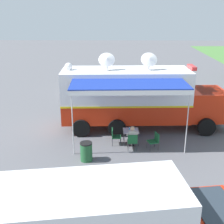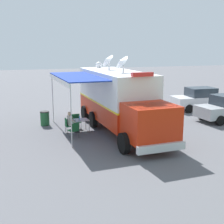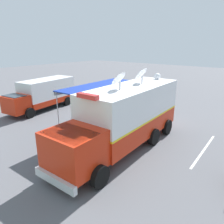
{
  "view_description": "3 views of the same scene",
  "coord_description": "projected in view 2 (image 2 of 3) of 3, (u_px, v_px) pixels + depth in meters",
  "views": [
    {
      "loc": [
        16.51,
        -0.5,
        6.79
      ],
      "look_at": [
        0.32,
        -0.78,
        1.09
      ],
      "focal_mm": 47.75,
      "sensor_mm": 36.0,
      "label": 1
    },
    {
      "loc": [
        5.79,
        17.23,
        4.98
      ],
      "look_at": [
        0.46,
        0.81,
        1.19
      ],
      "focal_mm": 48.5,
      "sensor_mm": 36.0,
      "label": 2
    },
    {
      "loc": [
        -6.6,
        9.95,
        5.77
      ],
      "look_at": [
        1.81,
        -0.38,
        1.49
      ],
      "focal_mm": 33.97,
      "sensor_mm": 36.0,
      "label": 3
    }
  ],
  "objects": [
    {
      "name": "seated_responder",
      "position": [
        71.0,
        122.0,
        17.58
      ],
      "size": [
        0.67,
        0.57,
        1.25
      ],
      "color": "silver",
      "rests_on": "ground"
    },
    {
      "name": "folding_chair_beside_table",
      "position": [
        76.0,
        120.0,
        18.58
      ],
      "size": [
        0.5,
        0.5,
        0.87
      ],
      "color": "#19562D",
      "rests_on": "ground"
    },
    {
      "name": "folding_chair_at_table",
      "position": [
        68.0,
        124.0,
        17.54
      ],
      "size": [
        0.5,
        0.5,
        0.87
      ],
      "color": "#19562D",
      "rests_on": "ground"
    },
    {
      "name": "command_truck",
      "position": [
        119.0,
        99.0,
        17.7
      ],
      "size": [
        5.16,
        9.58,
        4.53
      ],
      "color": "red",
      "rests_on": "ground"
    },
    {
      "name": "water_bottle",
      "position": [
        80.0,
        118.0,
        17.81
      ],
      "size": [
        0.07,
        0.07,
        0.22
      ],
      "color": "#4C99D8",
      "rests_on": "folding_table"
    },
    {
      "name": "folding_table",
      "position": [
        81.0,
        121.0,
        17.8
      ],
      "size": [
        0.83,
        0.83,
        0.73
      ],
      "color": "silver",
      "rests_on": "ground"
    },
    {
      "name": "folding_chair_spare_by_truck",
      "position": [
        74.0,
        129.0,
        16.55
      ],
      "size": [
        0.6,
        0.6,
        0.87
      ],
      "color": "#19562D",
      "rests_on": "ground"
    },
    {
      "name": "ground_plane",
      "position": [
        115.0,
        127.0,
        18.82
      ],
      "size": [
        100.0,
        100.0,
        0.0
      ],
      "primitive_type": "plane",
      "color": "#5B5B60"
    },
    {
      "name": "trash_bin",
      "position": [
        45.0,
        118.0,
        19.26
      ],
      "size": [
        0.57,
        0.57,
        0.91
      ],
      "color": "#235B33",
      "rests_on": "ground"
    },
    {
      "name": "lot_stripe",
      "position": [
        158.0,
        117.0,
        21.61
      ],
      "size": [
        0.31,
        4.8,
        0.01
      ],
      "primitive_type": "cube",
      "rotation": [
        0.0,
        0.0,
        0.04
      ],
      "color": "silver",
      "rests_on": "ground"
    },
    {
      "name": "car_behind_truck",
      "position": [
        199.0,
        99.0,
        23.94
      ],
      "size": [
        4.29,
        2.18,
        1.76
      ],
      "color": "silver",
      "rests_on": "ground"
    }
  ]
}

